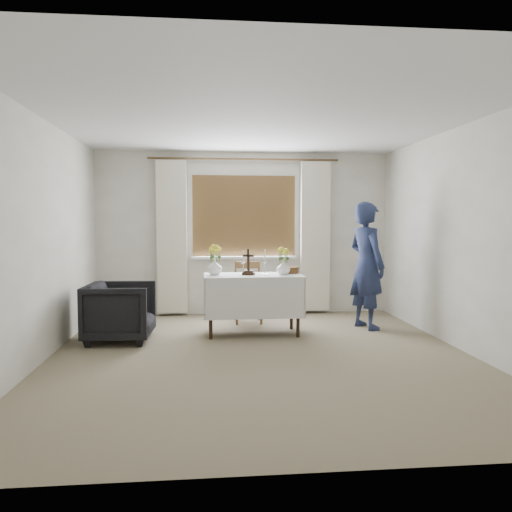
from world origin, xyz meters
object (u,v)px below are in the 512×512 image
(armchair, at_px, (120,312))
(flower_vase_right, at_px, (283,268))
(flower_vase_left, at_px, (215,267))
(wooden_chair, at_px, (248,292))
(person, at_px, (367,265))
(wooden_cross, at_px, (248,262))
(altar_table, at_px, (253,304))

(armchair, bearing_deg, flower_vase_right, -82.29)
(flower_vase_left, bearing_deg, wooden_chair, 55.56)
(flower_vase_right, bearing_deg, person, 11.47)
(wooden_cross, relative_size, flower_vase_left, 1.67)
(wooden_cross, height_order, flower_vase_left, wooden_cross)
(wooden_cross, bearing_deg, altar_table, 36.84)
(wooden_cross, bearing_deg, flower_vase_right, 14.13)
(altar_table, height_order, flower_vase_right, flower_vase_right)
(wooden_chair, distance_m, armchair, 1.89)
(person, height_order, flower_vase_left, person)
(wooden_chair, height_order, flower_vase_right, flower_vase_right)
(altar_table, distance_m, wooden_cross, 0.55)
(altar_table, xyz_separation_m, wooden_cross, (-0.06, -0.02, 0.55))
(armchair, height_order, person, person)
(armchair, relative_size, flower_vase_left, 3.97)
(altar_table, bearing_deg, flower_vase_left, 175.94)
(altar_table, relative_size, wooden_chair, 1.44)
(wooden_chair, bearing_deg, armchair, -148.69)
(flower_vase_right, bearing_deg, wooden_chair, 116.25)
(wooden_cross, height_order, flower_vase_right, wooden_cross)
(wooden_cross, distance_m, flower_vase_right, 0.45)
(altar_table, distance_m, armchair, 1.64)
(wooden_cross, distance_m, flower_vase_left, 0.43)
(person, relative_size, flower_vase_left, 8.61)
(wooden_chair, xyz_separation_m, wooden_cross, (-0.06, -0.76, 0.50))
(wooden_chair, xyz_separation_m, armchair, (-1.62, -0.97, -0.07))
(armchair, distance_m, wooden_cross, 1.68)
(wooden_cross, bearing_deg, wooden_chair, 101.62)
(altar_table, bearing_deg, person, 7.33)
(altar_table, distance_m, person, 1.63)
(armchair, bearing_deg, person, -80.05)
(wooden_chair, xyz_separation_m, flower_vase_right, (0.38, -0.78, 0.42))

